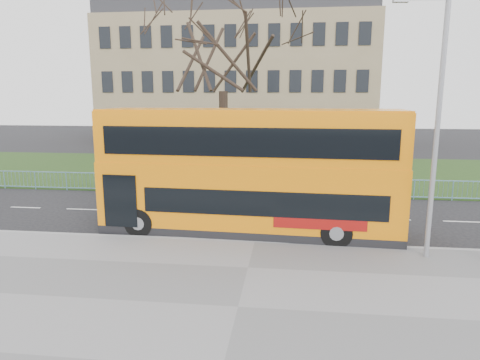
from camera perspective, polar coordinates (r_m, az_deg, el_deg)
name	(u,v)px	position (r m, az deg, el deg)	size (l,w,h in m)	color
ground	(258,231)	(17.96, 2.40, -6.88)	(120.00, 120.00, 0.00)	black
pavement	(238,309)	(11.73, -0.27, -16.80)	(80.00, 10.50, 0.12)	slate
kerb	(255,242)	(16.47, 1.98, -8.30)	(80.00, 0.20, 0.14)	gray
grass_verge	(273,171)	(31.84, 4.39, 1.15)	(80.00, 15.40, 0.08)	#1C3814
guard_railing	(267,186)	(24.19, 3.62, -0.81)	(40.00, 0.12, 1.10)	#6698B6
bare_tree	(223,73)	(27.40, -2.26, 14.05)	(9.61, 9.61, 13.73)	black
civic_building	(239,84)	(52.43, -0.09, 12.74)	(30.00, 15.00, 14.00)	#897557
yellow_bus	(249,169)	(17.19, 1.23, 1.49)	(12.01, 3.38, 4.98)	orange
street_lamp	(435,121)	(15.33, 24.51, 7.12)	(1.79, 0.35, 8.43)	#929399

